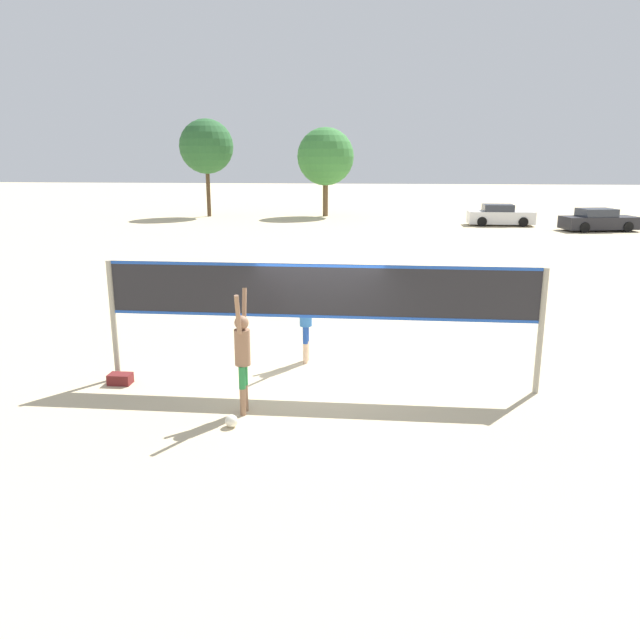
{
  "coord_description": "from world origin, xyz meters",
  "views": [
    {
      "loc": [
        1.2,
        -11.96,
        4.52
      ],
      "look_at": [
        0.0,
        0.0,
        1.38
      ],
      "focal_mm": 35.0,
      "sensor_mm": 36.0,
      "label": 1
    }
  ],
  "objects_px": {
    "parked_car_near": "(598,221)",
    "tree_right_cluster": "(206,147)",
    "player_blocker": "(306,315)",
    "volleyball": "(231,421)",
    "player_spiker": "(242,350)",
    "parked_car_mid": "(500,216)",
    "gear_bag": "(120,379)",
    "volleyball_net": "(320,300)",
    "tree_left_cluster": "(325,157)"
  },
  "relations": [
    {
      "from": "player_spiker",
      "to": "gear_bag",
      "type": "height_order",
      "value": "player_spiker"
    },
    {
      "from": "parked_car_mid",
      "to": "tree_left_cluster",
      "type": "relative_size",
      "value": 0.65
    },
    {
      "from": "volleyball",
      "to": "parked_car_near",
      "type": "distance_m",
      "value": 35.36
    },
    {
      "from": "parked_car_near",
      "to": "tree_left_cluster",
      "type": "xyz_separation_m",
      "value": [
        -18.13,
        8.43,
        3.92
      ]
    },
    {
      "from": "parked_car_near",
      "to": "tree_right_cluster",
      "type": "distance_m",
      "value": 28.56
    },
    {
      "from": "parked_car_mid",
      "to": "tree_right_cluster",
      "type": "distance_m",
      "value": 22.57
    },
    {
      "from": "parked_car_near",
      "to": "tree_right_cluster",
      "type": "relative_size",
      "value": 0.66
    },
    {
      "from": "player_spiker",
      "to": "player_blocker",
      "type": "height_order",
      "value": "player_spiker"
    },
    {
      "from": "volleyball_net",
      "to": "player_blocker",
      "type": "distance_m",
      "value": 1.68
    },
    {
      "from": "tree_right_cluster",
      "to": "tree_left_cluster",
      "type": "bearing_deg",
      "value": 7.2
    },
    {
      "from": "player_blocker",
      "to": "volleyball",
      "type": "height_order",
      "value": "player_blocker"
    },
    {
      "from": "tree_left_cluster",
      "to": "parked_car_mid",
      "type": "bearing_deg",
      "value": -24.65
    },
    {
      "from": "gear_bag",
      "to": "volleyball",
      "type": "bearing_deg",
      "value": -33.61
    },
    {
      "from": "volleyball",
      "to": "parked_car_mid",
      "type": "height_order",
      "value": "parked_car_mid"
    },
    {
      "from": "volleyball_net",
      "to": "volleyball",
      "type": "xyz_separation_m",
      "value": [
        -1.32,
        -2.19,
        -1.69
      ]
    },
    {
      "from": "gear_bag",
      "to": "parked_car_mid",
      "type": "relative_size",
      "value": 0.11
    },
    {
      "from": "player_blocker",
      "to": "parked_car_near",
      "type": "bearing_deg",
      "value": 151.28
    },
    {
      "from": "player_blocker",
      "to": "tree_left_cluster",
      "type": "height_order",
      "value": "tree_left_cluster"
    },
    {
      "from": "player_spiker",
      "to": "parked_car_near",
      "type": "distance_m",
      "value": 34.77
    },
    {
      "from": "volleyball",
      "to": "volleyball_net",
      "type": "bearing_deg",
      "value": 58.91
    },
    {
      "from": "volleyball_net",
      "to": "volleyball",
      "type": "height_order",
      "value": "volleyball_net"
    },
    {
      "from": "parked_car_mid",
      "to": "tree_left_cluster",
      "type": "bearing_deg",
      "value": 155.13
    },
    {
      "from": "volleyball_net",
      "to": "player_spiker",
      "type": "distance_m",
      "value": 2.08
    },
    {
      "from": "volleyball",
      "to": "tree_right_cluster",
      "type": "relative_size",
      "value": 0.03
    },
    {
      "from": "volleyball_net",
      "to": "parked_car_mid",
      "type": "relative_size",
      "value": 1.99
    },
    {
      "from": "gear_bag",
      "to": "tree_left_cluster",
      "type": "relative_size",
      "value": 0.07
    },
    {
      "from": "volleyball_net",
      "to": "volleyball",
      "type": "distance_m",
      "value": 3.06
    },
    {
      "from": "tree_left_cluster",
      "to": "tree_right_cluster",
      "type": "distance_m",
      "value": 9.19
    },
    {
      "from": "volleyball_net",
      "to": "player_blocker",
      "type": "bearing_deg",
      "value": 107.79
    },
    {
      "from": "parked_car_near",
      "to": "tree_right_cluster",
      "type": "bearing_deg",
      "value": 153.39
    },
    {
      "from": "gear_bag",
      "to": "parked_car_mid",
      "type": "distance_m",
      "value": 34.94
    },
    {
      "from": "volleyball_net",
      "to": "parked_car_near",
      "type": "distance_m",
      "value": 32.83
    },
    {
      "from": "tree_left_cluster",
      "to": "player_spiker",
      "type": "bearing_deg",
      "value": -86.91
    },
    {
      "from": "volleyball",
      "to": "parked_car_mid",
      "type": "xyz_separation_m",
      "value": [
        10.48,
        34.17,
        0.54
      ]
    },
    {
      "from": "volleyball",
      "to": "parked_car_near",
      "type": "relative_size",
      "value": 0.05
    },
    {
      "from": "player_spiker",
      "to": "tree_right_cluster",
      "type": "xyz_separation_m",
      "value": [
        -11.21,
        38.14,
        4.1
      ]
    },
    {
      "from": "volleyball",
      "to": "tree_left_cluster",
      "type": "bearing_deg",
      "value": 92.91
    },
    {
      "from": "volleyball",
      "to": "tree_right_cluster",
      "type": "bearing_deg",
      "value": 106.01
    },
    {
      "from": "volleyball",
      "to": "tree_right_cluster",
      "type": "distance_m",
      "value": 40.66
    },
    {
      "from": "player_spiker",
      "to": "parked_car_mid",
      "type": "bearing_deg",
      "value": -17.21
    },
    {
      "from": "player_blocker",
      "to": "parked_car_mid",
      "type": "distance_m",
      "value": 32.01
    },
    {
      "from": "player_spiker",
      "to": "parked_car_mid",
      "type": "height_order",
      "value": "player_spiker"
    },
    {
      "from": "player_spiker",
      "to": "player_blocker",
      "type": "xyz_separation_m",
      "value": [
        0.76,
        3.02,
        -0.11
      ]
    },
    {
      "from": "player_blocker",
      "to": "tree_right_cluster",
      "type": "bearing_deg",
      "value": -161.17
    },
    {
      "from": "parked_car_near",
      "to": "gear_bag",
      "type": "bearing_deg",
      "value": -134.12
    },
    {
      "from": "parked_car_mid",
      "to": "parked_car_near",
      "type": "bearing_deg",
      "value": -25.81
    },
    {
      "from": "player_blocker",
      "to": "gear_bag",
      "type": "xyz_separation_m",
      "value": [
        -3.63,
        -1.8,
        -0.99
      ]
    },
    {
      "from": "parked_car_mid",
      "to": "gear_bag",
      "type": "bearing_deg",
      "value": -112.51
    },
    {
      "from": "parked_car_near",
      "to": "tree_right_cluster",
      "type": "xyz_separation_m",
      "value": [
        -27.22,
        7.29,
        4.68
      ]
    },
    {
      "from": "player_blocker",
      "to": "volleyball",
      "type": "relative_size",
      "value": 9.47
    }
  ]
}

